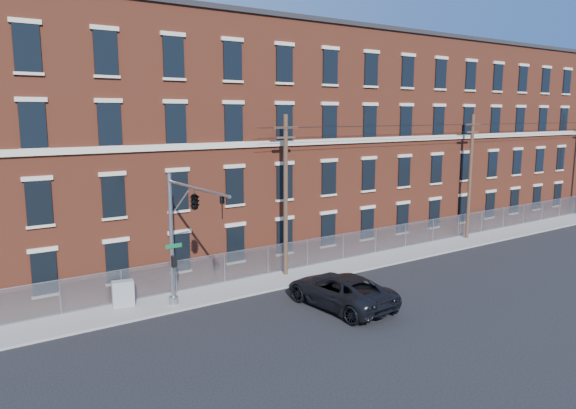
# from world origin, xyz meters

# --- Properties ---
(ground) EXTENTS (140.00, 140.00, 0.00)m
(ground) POSITION_xyz_m (0.00, 0.00, 0.00)
(ground) COLOR black
(ground) RESTS_ON ground
(sidewalk) EXTENTS (65.00, 3.00, 0.12)m
(sidewalk) POSITION_xyz_m (12.00, 5.00, 0.06)
(sidewalk) COLOR gray
(sidewalk) RESTS_ON ground
(mill_building) EXTENTS (55.30, 14.32, 16.30)m
(mill_building) POSITION_xyz_m (12.00, 13.93, 8.15)
(mill_building) COLOR brown
(mill_building) RESTS_ON ground
(chain_link_fence) EXTENTS (59.06, 0.06, 1.85)m
(chain_link_fence) POSITION_xyz_m (12.00, 6.30, 1.06)
(chain_link_fence) COLOR #A5A8AD
(chain_link_fence) RESTS_ON ground
(traffic_signal_mast) EXTENTS (0.90, 6.75, 7.00)m
(traffic_signal_mast) POSITION_xyz_m (-6.00, 2.18, 5.39)
(traffic_signal_mast) COLOR #9EA0A5
(traffic_signal_mast) RESTS_ON ground
(utility_pole_near) EXTENTS (1.80, 0.28, 10.00)m
(utility_pole_near) POSITION_xyz_m (2.00, 5.60, 5.34)
(utility_pole_near) COLOR #493124
(utility_pole_near) RESTS_ON ground
(utility_pole_mid) EXTENTS (1.80, 0.28, 10.00)m
(utility_pole_mid) POSITION_xyz_m (20.00, 5.60, 5.34)
(utility_pole_mid) COLOR #493124
(utility_pole_mid) RESTS_ON ground
(overhead_wires) EXTENTS (40.00, 0.62, 0.62)m
(overhead_wires) POSITION_xyz_m (20.00, 5.60, 9.12)
(overhead_wires) COLOR black
(overhead_wires) RESTS_ON ground
(pickup_truck) EXTENTS (3.37, 6.64, 1.80)m
(pickup_truck) POSITION_xyz_m (1.25, -0.62, 0.90)
(pickup_truck) COLOR black
(pickup_truck) RESTS_ON ground
(utility_cabinet) EXTENTS (1.18, 0.74, 1.37)m
(utility_cabinet) POSITION_xyz_m (-8.31, 5.68, 0.81)
(utility_cabinet) COLOR gray
(utility_cabinet) RESTS_ON sidewalk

